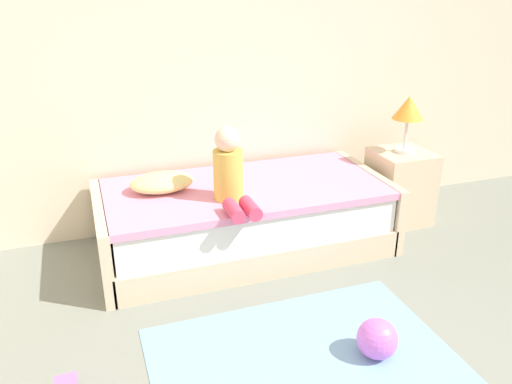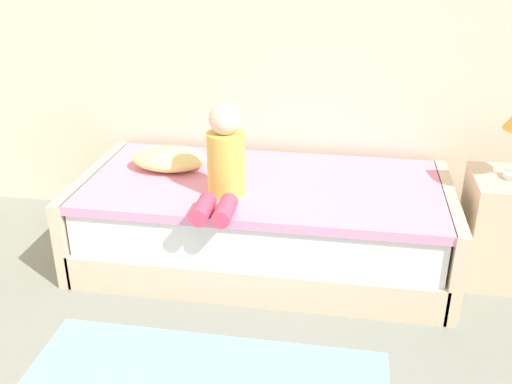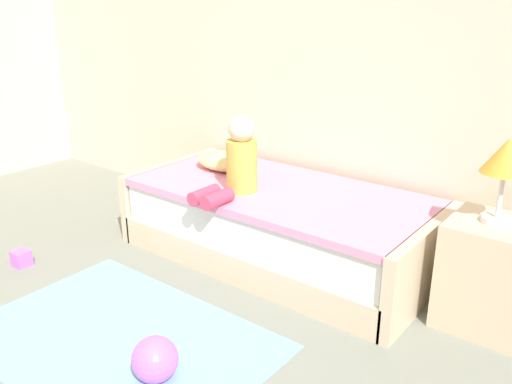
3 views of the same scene
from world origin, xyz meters
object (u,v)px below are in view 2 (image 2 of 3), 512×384
at_px(bed, 263,222).
at_px(nightstand, 507,228).
at_px(child_figure, 224,161).
at_px(pillow, 169,159).

relative_size(bed, nightstand, 3.52).
distance_m(nightstand, child_figure, 1.60).
bearing_deg(nightstand, bed, -178.36).
bearing_deg(pillow, child_figure, -39.12).
distance_m(child_figure, pillow, 0.54).
relative_size(nightstand, child_figure, 1.18).
distance_m(bed, nightstand, 1.35).
bearing_deg(pillow, bed, -9.86).
bearing_deg(child_figure, nightstand, 9.96).
bearing_deg(bed, nightstand, 1.64).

